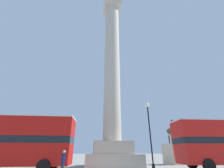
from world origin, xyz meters
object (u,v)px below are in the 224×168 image
equestrian_statue (177,150)px  street_lamp (149,126)px  bus_a (4,140)px  monument_column (112,87)px  pedestrian_near_lamp (63,162)px

equestrian_statue → street_lamp: 7.45m
bus_a → equestrian_statue: (18.98, 6.25, -0.74)m
equestrian_statue → street_lamp: size_ratio=0.87×
monument_column → pedestrian_near_lamp: monument_column is taller
monument_column → bus_a: size_ratio=2.30×
monument_column → pedestrian_near_lamp: 11.56m
monument_column → street_lamp: bearing=-29.5°
monument_column → equestrian_statue: size_ratio=4.51×
bus_a → equestrian_statue: size_ratio=1.96×
monument_column → pedestrian_near_lamp: (-4.30, -6.41, -8.60)m
equestrian_statue → street_lamp: bearing=-150.3°
pedestrian_near_lamp → street_lamp: bearing=95.2°
bus_a → pedestrian_near_lamp: bus_a is taller
bus_a → street_lamp: size_ratio=1.70×
street_lamp → equestrian_statue: bearing=40.7°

